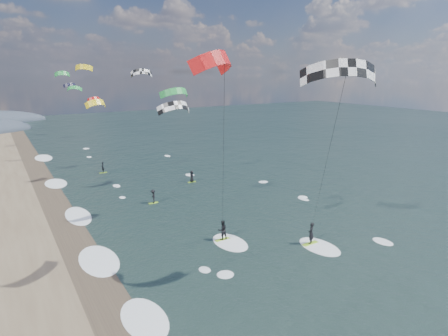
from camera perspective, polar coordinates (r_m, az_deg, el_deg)
ground at (r=26.22m, az=16.98°, el=-20.52°), size 260.00×260.00×0.00m
wet_sand_strip at (r=28.26m, az=-17.96°, el=-17.81°), size 3.00×240.00×0.00m
kitesurfer_near_a at (r=25.57m, az=17.32°, el=8.66°), size 8.19×9.42×15.97m
kitesurfer_near_b at (r=26.49m, az=0.21°, el=6.46°), size 7.23×9.15×16.52m
far_kitesurfers at (r=49.15m, az=-10.50°, el=-2.27°), size 10.26×17.62×1.67m
bg_kite_field at (r=68.87m, az=-17.84°, el=11.76°), size 11.55×74.47×7.79m
shoreline_surf at (r=32.54m, az=-17.99°, el=-13.29°), size 2.40×79.40×0.11m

